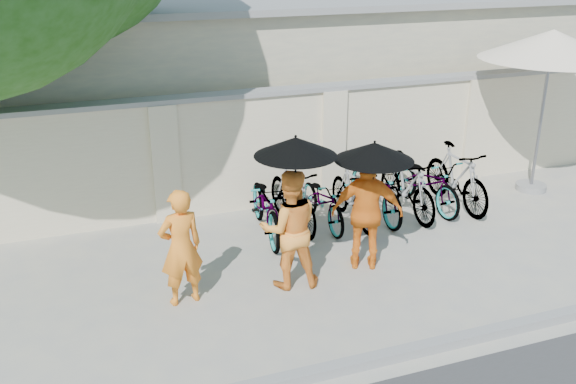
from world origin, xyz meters
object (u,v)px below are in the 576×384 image
object	(u,v)px
monk_center	(290,229)
monk_right	(367,212)
patio_umbrella	(552,46)
monk_left	(181,248)

from	to	relation	value
monk_center	monk_right	xyz separation A→B (m)	(1.21, 0.11, 0.02)
monk_right	patio_umbrella	bearing A→B (deg)	-134.68
monk_left	patio_umbrella	distance (m)	7.50
monk_left	monk_right	bearing A→B (deg)	172.09
monk_left	monk_center	xyz separation A→B (m)	(1.46, -0.05, 0.05)
monk_center	patio_umbrella	xyz separation A→B (m)	(5.57, 1.80, 1.86)
monk_left	monk_right	world-z (taller)	monk_right
monk_left	monk_right	size ratio (longest dim) A/B	0.92
patio_umbrella	monk_left	bearing A→B (deg)	-165.98
monk_center	monk_right	size ratio (longest dim) A/B	0.98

